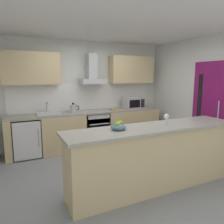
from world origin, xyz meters
TOP-DOWN VIEW (x-y plane):
  - ground at (0.00, 0.00)m, footprint 5.29×4.73m
  - ceiling at (0.00, 0.00)m, footprint 5.29×4.73m
  - wall_back at (0.00, 1.92)m, footprint 5.29×0.12m
  - wall_right at (2.21, 0.00)m, footprint 0.12×4.73m
  - backsplash_tile at (0.00, 1.85)m, footprint 3.65×0.02m
  - counter_back at (0.00, 1.54)m, footprint 3.78×0.60m
  - counter_island at (0.25, -0.76)m, footprint 2.81×0.64m
  - upper_cabinets at (0.00, 1.69)m, footprint 3.73×0.32m
  - side_door at (2.13, -0.12)m, footprint 0.08×0.85m
  - oven at (0.14, 1.52)m, footprint 0.60×0.62m
  - refrigerator at (-1.45, 1.52)m, footprint 0.58×0.60m
  - microwave at (1.21, 1.49)m, footprint 0.50×0.38m
  - sink at (-0.97, 1.53)m, footprint 0.50×0.40m
  - kettle at (-0.41, 1.48)m, footprint 0.29×0.15m
  - range_hood at (0.14, 1.65)m, footprint 0.62×0.45m
  - wine_glass at (0.46, -0.76)m, footprint 0.08×0.08m
  - fruit_bowl at (-0.34, -0.71)m, footprint 0.22×0.22m
  - chopping_board at (0.73, 1.49)m, footprint 0.34×0.22m

SIDE VIEW (x-z plane):
  - ground at x=0.00m, z-range -0.02..0.00m
  - refrigerator at x=-1.45m, z-range 0.00..0.85m
  - counter_back at x=0.00m, z-range 0.00..0.90m
  - oven at x=0.14m, z-range 0.06..0.86m
  - counter_island at x=0.25m, z-range 0.01..1.00m
  - chopping_board at x=0.73m, z-range 0.90..0.92m
  - sink at x=-0.97m, z-range 0.80..1.06m
  - kettle at x=-0.41m, z-range 0.89..1.13m
  - side_door at x=2.13m, z-range 0.00..2.05m
  - fruit_bowl at x=-0.34m, z-range 0.97..1.10m
  - microwave at x=1.21m, z-range 0.90..1.20m
  - wine_glass at x=0.46m, z-range 1.03..1.21m
  - backsplash_tile at x=0.00m, z-range 0.90..1.56m
  - wall_back at x=0.00m, z-range 0.00..2.60m
  - wall_right at x=2.21m, z-range 0.00..2.60m
  - range_hood at x=0.14m, z-range 1.43..2.15m
  - upper_cabinets at x=0.00m, z-range 1.56..2.26m
  - ceiling at x=0.00m, z-range 2.60..2.62m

